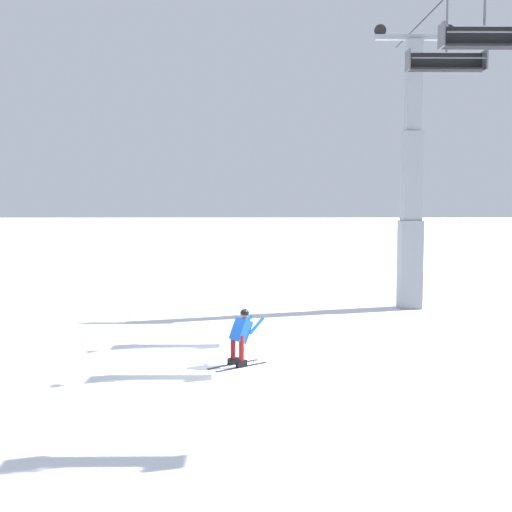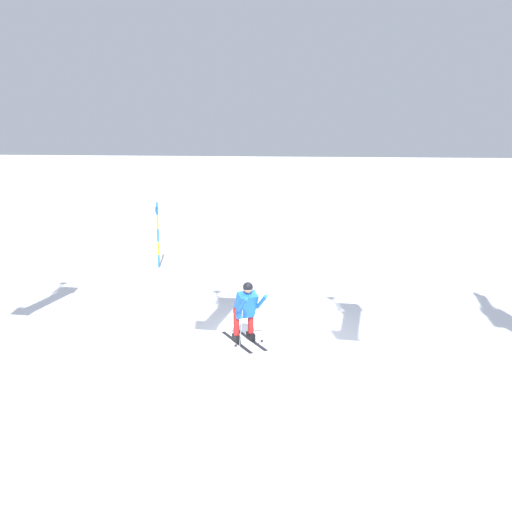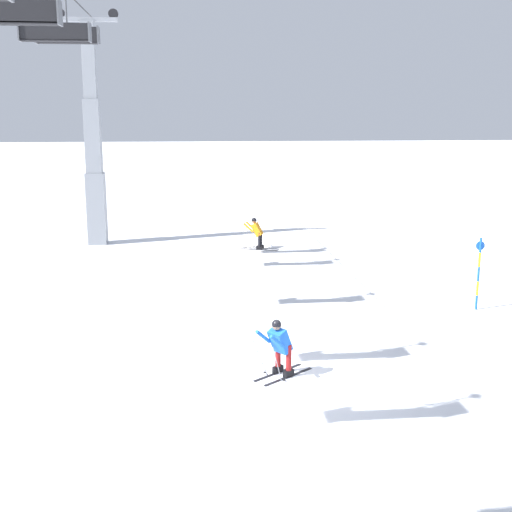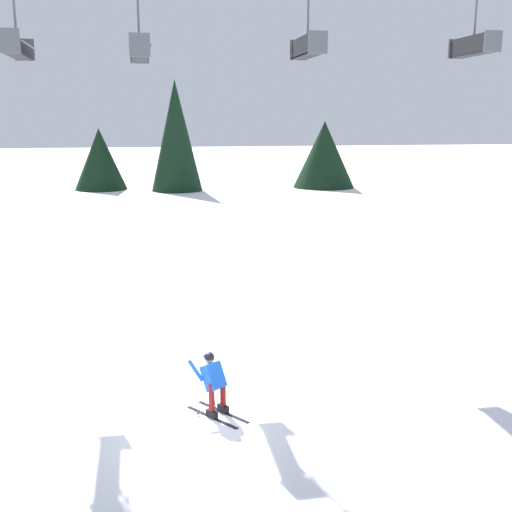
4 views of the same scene
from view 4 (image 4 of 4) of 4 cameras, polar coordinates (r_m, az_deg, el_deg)
ground_plane at (r=14.20m, az=-5.98°, el=-14.87°), size 260.00×260.00×0.00m
skier_carving_main at (r=14.28m, az=-3.89°, el=-11.10°), size 1.35×1.51×1.53m
chairlift_seat_nearest at (r=19.76m, az=-20.99°, el=17.34°), size 0.61×2.45×2.36m
chairlift_seat_second at (r=19.48m, az=-10.70°, el=17.93°), size 0.61×2.30×2.40m
chairlift_seat_middle at (r=20.14m, az=4.48°, el=18.36°), size 0.61×2.32×2.23m
chairlift_seat_fourth at (r=22.14m, az=18.89°, el=17.53°), size 0.61×2.33×2.10m
tree_line_ridge at (r=58.44m, az=-8.04°, el=9.44°), size 37.25×7.43×9.75m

